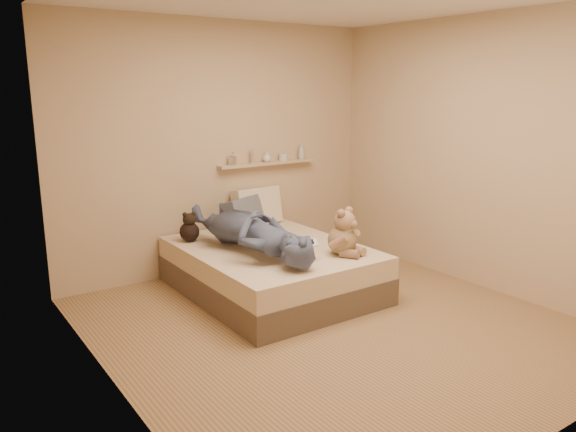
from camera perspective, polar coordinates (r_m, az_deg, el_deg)
room at (r=4.41m, az=4.84°, el=4.77°), size 3.80×3.80×3.80m
bed at (r=5.39m, az=-1.70°, el=-5.42°), size 1.50×1.90×0.45m
game_console at (r=4.86m, az=2.09°, el=-2.79°), size 0.19×0.11×0.06m
teddy_bear at (r=5.05m, az=5.71°, el=-1.97°), size 0.34×0.36×0.44m
dark_plush at (r=5.54m, az=-9.98°, el=-1.28°), size 0.19×0.19×0.30m
pillow_cream at (r=6.14m, az=-3.17°, el=0.99°), size 0.57×0.27×0.42m
pillow_grey at (r=5.91m, az=-4.44°, el=0.19°), size 0.55×0.42×0.37m
person at (r=5.13m, az=-3.77°, el=-1.45°), size 0.64×1.67×0.40m
wall_shelf at (r=6.23m, az=-2.08°, el=5.38°), size 1.20×0.12×0.03m
shelf_bottles at (r=6.26m, az=-1.51°, el=6.16°), size 0.99×0.12×0.18m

